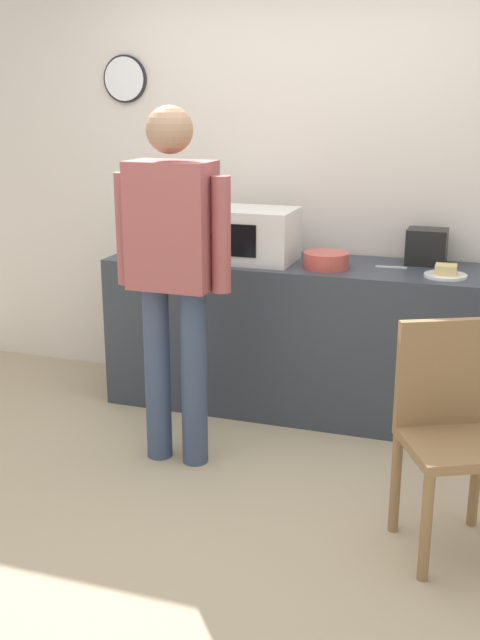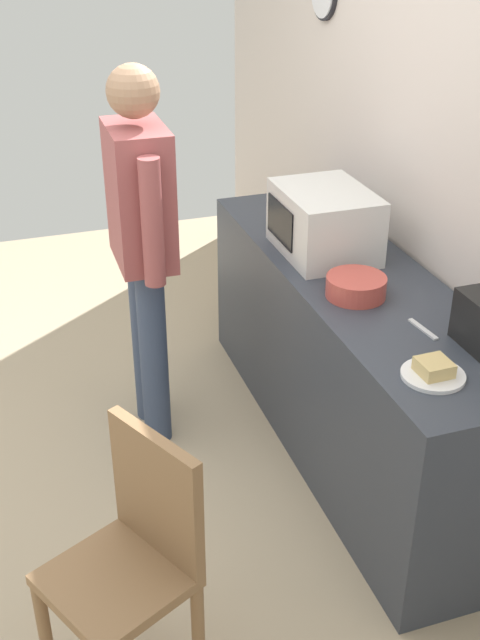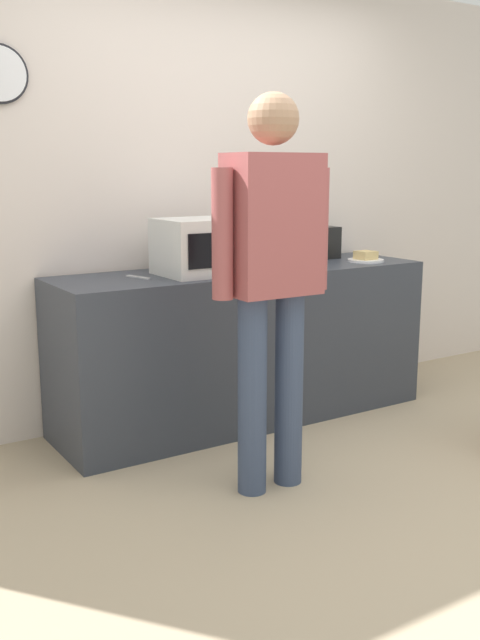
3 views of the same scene
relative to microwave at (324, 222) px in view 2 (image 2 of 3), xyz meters
name	(u,v)px [view 2 (image 2 of 3)]	position (x,y,z in m)	size (l,w,h in m)	color
ground_plane	(95,484)	(0.23, -1.17, -1.04)	(6.00, 6.00, 0.00)	tan
back_wall	(440,171)	(0.22, 0.43, 0.26)	(5.40, 0.13, 2.60)	silver
kitchen_counter	(352,362)	(0.28, 0.05, -0.59)	(2.22, 0.62, 0.89)	#333842
microwave	(324,222)	(0.00, 0.00, 0.00)	(0.50, 0.39, 0.30)	silver
sandwich_plate	(433,372)	(1.09, -0.07, -0.13)	(0.22, 0.22, 0.07)	white
salad_bowl	(356,287)	(0.45, -0.05, -0.11)	(0.25, 0.25, 0.09)	#C64C42
fork_utensil	(304,221)	(-0.37, 0.06, -0.15)	(0.17, 0.02, 0.01)	silver
spoon_utensil	(423,329)	(0.79, 0.07, -0.15)	(0.17, 0.02, 0.01)	silver
person_standing	(142,233)	(-0.13, -0.81, 0.00)	(0.59, 0.25, 1.76)	#374461
wooden_chair	(134,555)	(1.22, -1.16, -0.52)	(0.54, 0.54, 0.94)	olive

